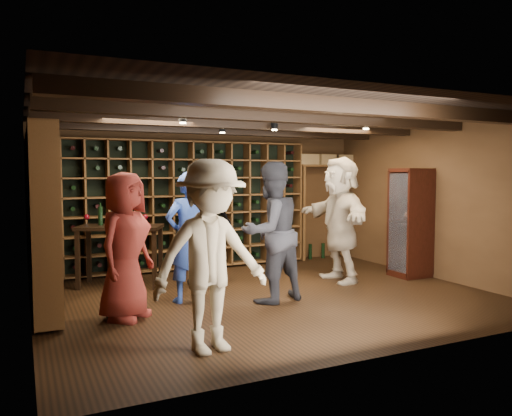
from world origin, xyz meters
name	(u,v)px	position (x,y,z in m)	size (l,w,h in m)	color
ground	(268,296)	(0.00, 0.00, 0.00)	(6.00, 6.00, 0.00)	black
room_shell	(267,120)	(0.00, 0.05, 2.42)	(6.00, 6.00, 6.00)	#4F331B
wine_rack_back	(182,205)	(-0.52, 2.33, 1.15)	(4.65, 0.30, 2.20)	brown
wine_rack_left	(42,216)	(-2.83, 0.82, 1.15)	(0.30, 2.65, 2.20)	brown
crate_shelf	(324,180)	(2.41, 2.32, 1.57)	(1.20, 0.32, 2.07)	brown
display_cabinet	(410,225)	(2.71, 0.20, 0.86)	(0.55, 0.50, 1.75)	black
man_blue_shirt	(188,237)	(-1.09, 0.21, 0.86)	(0.63, 0.41, 1.72)	navy
man_grey_suit	(271,232)	(-0.09, -0.27, 0.93)	(0.90, 0.70, 1.85)	#222327
guest_red_floral	(125,246)	(-1.99, -0.26, 0.86)	(0.84, 0.55, 1.72)	maroon
guest_woman_black	(204,228)	(-0.56, 1.05, 0.87)	(1.02, 0.42, 1.74)	black
guest_khaki	(211,256)	(-1.46, -1.69, 0.92)	(1.18, 0.68, 1.83)	gray
guest_beige	(340,219)	(1.48, 0.42, 0.98)	(1.82, 0.58, 1.96)	#BFAD8D
tasting_table	(120,233)	(-1.73, 1.51, 0.81)	(1.36, 1.06, 1.20)	black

